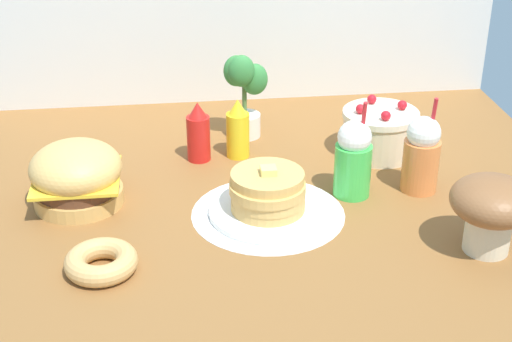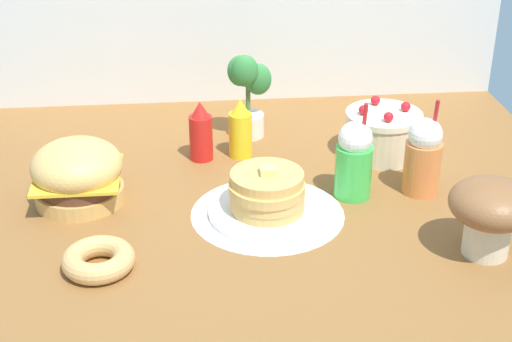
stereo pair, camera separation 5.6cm
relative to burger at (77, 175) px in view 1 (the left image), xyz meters
The scene contains 12 objects.
ground_plane 0.59m from the burger, 12.18° to the right, with size 2.33×2.00×0.02m, color brown.
doily_mat 0.64m from the burger, 13.68° to the right, with size 0.50×0.50×0.00m, color white.
burger is the anchor object (origin of this frame).
pancake_stack 0.63m from the burger, 13.81° to the right, with size 0.39×0.39×0.17m.
layer_cake 1.12m from the burger, 13.02° to the left, with size 0.28×0.28×0.21m.
ketchup_bottle 0.50m from the burger, 34.26° to the left, with size 0.09×0.09×0.23m.
mustard_bottle 0.63m from the burger, 27.63° to the left, with size 0.09×0.09×0.23m.
cream_soda_cup 0.92m from the burger, ahead, with size 0.12×0.12×0.34m.
orange_float_cup 1.15m from the burger, ahead, with size 0.12×0.12×0.34m.
donut_pink_glaze 0.43m from the burger, 76.73° to the right, with size 0.21×0.21×0.06m.
potted_plant 0.77m from the burger, 37.83° to the left, with size 0.17×0.13×0.35m.
mushroom_stool 1.31m from the burger, 19.51° to the right, with size 0.25×0.25×0.24m.
Camera 1 is at (-0.25, -2.14, 1.25)m, focal length 53.32 mm.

